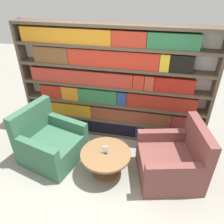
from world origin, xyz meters
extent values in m
plane|color=gray|center=(0.00, 0.00, 0.00)|extent=(14.00, 14.00, 0.00)
cube|color=silver|center=(0.00, 1.45, 1.07)|extent=(3.46, 0.05, 2.14)
cube|color=brown|center=(-1.70, 1.32, 1.07)|extent=(0.05, 0.30, 2.14)
cube|color=brown|center=(1.70, 1.32, 1.07)|extent=(0.05, 0.30, 2.14)
cube|color=brown|center=(0.00, 1.32, 0.03)|extent=(3.36, 0.30, 0.05)
cube|color=brown|center=(0.00, 1.32, 0.36)|extent=(3.36, 0.30, 0.05)
cube|color=brown|center=(0.00, 1.32, 0.71)|extent=(3.36, 0.30, 0.05)
cube|color=brown|center=(0.00, 1.32, 1.07)|extent=(3.36, 0.30, 0.05)
cube|color=brown|center=(0.00, 1.32, 1.43)|extent=(3.36, 0.30, 0.05)
cube|color=brown|center=(0.00, 1.32, 1.79)|extent=(3.36, 0.30, 0.05)
cube|color=brown|center=(0.00, 1.32, 2.12)|extent=(3.36, 0.30, 0.05)
cube|color=navy|center=(-1.08, 1.30, 0.19)|extent=(0.56, 0.20, 0.27)
cube|color=black|center=(-0.17, 1.30, 0.19)|extent=(1.25, 0.20, 0.27)
cube|color=#1E2051|center=(0.55, 1.30, 0.19)|extent=(0.17, 0.20, 0.27)
cube|color=brown|center=(0.87, 1.30, 0.19)|extent=(0.46, 0.20, 0.27)
cube|color=#A72220|center=(1.36, 1.30, 0.19)|extent=(0.48, 0.20, 0.27)
cube|color=orange|center=(-0.87, 1.30, 0.51)|extent=(0.91, 0.20, 0.26)
cube|color=brown|center=(0.35, 1.30, 0.51)|extent=(1.51, 0.20, 0.26)
cube|color=maroon|center=(1.31, 1.30, 0.51)|extent=(0.39, 0.20, 0.26)
cube|color=#A42617|center=(-1.20, 1.30, 0.87)|extent=(0.43, 0.20, 0.27)
cube|color=orange|center=(-0.81, 1.30, 0.87)|extent=(0.33, 0.20, 0.27)
cube|color=#2A6A3C|center=(-0.27, 1.30, 0.87)|extent=(0.73, 0.20, 0.27)
cube|color=navy|center=(0.18, 1.30, 0.87)|extent=(0.16, 0.20, 0.27)
cube|color=maroon|center=(0.89, 1.30, 0.87)|extent=(1.22, 0.20, 0.27)
cube|color=#AF3226|center=(-0.58, 1.30, 1.22)|extent=(1.89, 0.20, 0.25)
cube|color=red|center=(0.47, 1.30, 1.22)|extent=(0.19, 0.20, 0.25)
cube|color=#B13D28|center=(0.65, 1.30, 1.22)|extent=(0.16, 0.20, 0.25)
cube|color=#A01E15|center=(1.06, 1.30, 1.22)|extent=(0.65, 0.20, 0.25)
cube|color=brown|center=(-1.09, 1.30, 1.59)|extent=(0.64, 0.20, 0.28)
cube|color=red|center=(0.01, 1.30, 1.59)|extent=(1.53, 0.20, 0.28)
cube|color=gold|center=(0.86, 1.30, 1.59)|extent=(0.15, 0.20, 0.28)
cube|color=black|center=(1.12, 1.30, 1.59)|extent=(0.36, 0.20, 0.28)
cube|color=orange|center=(-0.80, 1.30, 1.93)|extent=(1.57, 0.20, 0.25)
cube|color=#B4301F|center=(0.27, 1.30, 1.93)|extent=(0.55, 0.20, 0.25)
cube|color=#2A683E|center=(0.95, 1.30, 1.93)|extent=(0.79, 0.20, 0.25)
cube|color=#336047|center=(-0.87, 0.39, 0.22)|extent=(1.12, 1.09, 0.44)
cube|color=#336047|center=(-1.24, 0.49, 0.70)|extent=(0.37, 0.89, 0.52)
cube|color=#336047|center=(-0.90, 0.00, 0.53)|extent=(0.78, 0.32, 0.19)
cube|color=#336047|center=(-0.70, 0.74, 0.53)|extent=(0.78, 0.32, 0.19)
cube|color=brown|center=(1.10, 0.39, 0.22)|extent=(1.10, 1.08, 0.44)
cube|color=brown|center=(1.48, 0.48, 0.70)|extent=(0.35, 0.89, 0.52)
cube|color=brown|center=(0.94, 0.74, 0.53)|extent=(0.79, 0.30, 0.19)
cube|color=brown|center=(1.12, 0.00, 0.53)|extent=(0.79, 0.30, 0.19)
cylinder|color=brown|center=(0.12, 0.24, 0.20)|extent=(0.14, 0.14, 0.39)
cylinder|color=brown|center=(0.12, 0.24, 0.01)|extent=(0.44, 0.44, 0.03)
cylinder|color=brown|center=(0.12, 0.24, 0.41)|extent=(0.79, 0.79, 0.04)
cube|color=black|center=(0.12, 0.24, 0.44)|extent=(0.05, 0.06, 0.01)
cube|color=white|center=(0.12, 0.24, 0.50)|extent=(0.09, 0.01, 0.13)
camera|label=1|loc=(0.75, -2.21, 2.78)|focal=35.00mm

